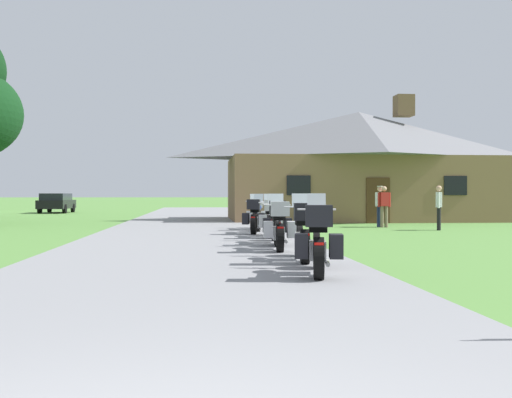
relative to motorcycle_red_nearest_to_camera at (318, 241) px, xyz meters
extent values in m
plane|color=#56893D|center=(-2.08, 12.98, -0.61)|extent=(500.00, 500.00, 0.00)
cube|color=gray|center=(-2.08, 10.98, -0.58)|extent=(6.40, 80.00, 0.06)
cylinder|color=black|center=(0.16, 0.95, -0.23)|extent=(0.21, 0.65, 0.64)
cylinder|color=black|center=(-0.08, -0.47, -0.23)|extent=(0.26, 0.66, 0.64)
cube|color=silver|center=(0.04, 0.22, -0.17)|extent=(0.35, 0.60, 0.30)
ellipsoid|color=maroon|center=(0.08, 0.48, 0.28)|extent=(0.38, 0.56, 0.26)
cube|color=black|center=(0.00, 0.02, 0.19)|extent=(0.36, 0.56, 0.10)
cylinder|color=silver|center=(0.15, 0.91, 0.47)|extent=(0.66, 0.14, 0.03)
cylinder|color=silver|center=(0.16, 0.95, 0.13)|extent=(0.10, 0.24, 0.73)
cube|color=#B2BCC6|center=(0.17, 1.01, 0.61)|extent=(0.33, 0.16, 0.27)
sphere|color=silver|center=(0.15, 0.91, 0.33)|extent=(0.11, 0.11, 0.11)
cube|color=black|center=(-0.09, -0.52, 0.41)|extent=(0.45, 0.42, 0.32)
cube|color=red|center=(-0.12, -0.69, 0.00)|extent=(0.14, 0.05, 0.06)
cylinder|color=silver|center=(0.11, -0.18, -0.33)|extent=(0.16, 0.55, 0.07)
cube|color=black|center=(-0.33, -0.38, -0.05)|extent=(0.26, 0.43, 0.36)
cube|color=black|center=(0.18, -0.46, -0.05)|extent=(0.26, 0.43, 0.36)
cylinder|color=black|center=(0.21, 3.05, -0.23)|extent=(0.17, 0.65, 0.64)
cylinder|color=black|center=(0.07, 1.62, -0.23)|extent=(0.22, 0.65, 0.64)
cube|color=silver|center=(0.14, 2.31, -0.17)|extent=(0.31, 0.58, 0.30)
ellipsoid|color=#B2B5BC|center=(0.16, 2.57, 0.28)|extent=(0.35, 0.55, 0.26)
cube|color=black|center=(0.12, 2.11, 0.19)|extent=(0.33, 0.54, 0.10)
cylinder|color=silver|center=(0.21, 3.01, 0.47)|extent=(0.66, 0.10, 0.03)
cylinder|color=silver|center=(0.21, 3.05, 0.13)|extent=(0.08, 0.24, 0.73)
cube|color=#B2BCC6|center=(0.21, 3.11, 0.61)|extent=(0.33, 0.14, 0.27)
sphere|color=silver|center=(0.21, 3.01, 0.33)|extent=(0.11, 0.11, 0.11)
cube|color=black|center=(0.06, 1.57, 0.41)|extent=(0.43, 0.40, 0.32)
cube|color=red|center=(0.05, 1.40, 0.00)|extent=(0.14, 0.04, 0.06)
cylinder|color=silver|center=(0.24, 1.92, -0.33)|extent=(0.12, 0.55, 0.07)
cylinder|color=black|center=(0.03, 5.38, -0.23)|extent=(0.16, 0.65, 0.64)
cylinder|color=black|center=(-0.09, 3.94, -0.23)|extent=(0.20, 0.65, 0.64)
cube|color=silver|center=(-0.03, 4.64, -0.17)|extent=(0.30, 0.58, 0.30)
ellipsoid|color=#B2B5BC|center=(-0.01, 4.90, 0.28)|extent=(0.34, 0.54, 0.26)
cube|color=black|center=(-0.05, 4.44, 0.19)|extent=(0.32, 0.54, 0.10)
cylinder|color=silver|center=(0.03, 5.34, 0.47)|extent=(0.66, 0.08, 0.03)
cylinder|color=silver|center=(0.03, 5.38, 0.13)|extent=(0.08, 0.24, 0.73)
cube|color=#B2BCC6|center=(0.03, 5.44, 0.61)|extent=(0.33, 0.13, 0.27)
sphere|color=silver|center=(0.03, 5.34, 0.33)|extent=(0.11, 0.11, 0.11)
cube|color=#B7B7BC|center=(-0.09, 3.89, 0.41)|extent=(0.43, 0.39, 0.32)
cube|color=red|center=(-0.10, 3.72, 0.00)|extent=(0.14, 0.04, 0.06)
cylinder|color=silver|center=(0.08, 4.25, -0.33)|extent=(0.11, 0.55, 0.07)
cube|color=#B7B7BC|center=(-0.34, 4.01, -0.05)|extent=(0.23, 0.41, 0.36)
cube|color=#B7B7BC|center=(0.18, 3.97, -0.05)|extent=(0.23, 0.41, 0.36)
cylinder|color=black|center=(0.19, 7.29, -0.23)|extent=(0.15, 0.65, 0.64)
cylinder|color=black|center=(0.10, 5.85, -0.23)|extent=(0.19, 0.65, 0.64)
cube|color=silver|center=(0.14, 6.55, -0.17)|extent=(0.29, 0.57, 0.30)
ellipsoid|color=gold|center=(0.16, 6.81, 0.28)|extent=(0.33, 0.54, 0.26)
cube|color=black|center=(0.13, 6.35, 0.19)|extent=(0.31, 0.54, 0.10)
cylinder|color=silver|center=(0.18, 7.25, 0.47)|extent=(0.66, 0.07, 0.03)
cylinder|color=silver|center=(0.19, 7.29, 0.13)|extent=(0.07, 0.24, 0.73)
cube|color=#B2BCC6|center=(0.19, 7.35, 0.61)|extent=(0.33, 0.13, 0.27)
sphere|color=silver|center=(0.18, 7.25, 0.33)|extent=(0.11, 0.11, 0.11)
cube|color=black|center=(0.10, 5.80, 0.41)|extent=(0.42, 0.38, 0.32)
cube|color=red|center=(0.08, 5.63, 0.00)|extent=(0.14, 0.04, 0.06)
cylinder|color=silver|center=(0.26, 6.16, -0.33)|extent=(0.10, 0.55, 0.07)
cube|color=black|center=(-0.16, 5.92, -0.05)|extent=(0.22, 0.41, 0.36)
cube|color=black|center=(0.36, 5.89, -0.05)|extent=(0.22, 0.41, 0.36)
cylinder|color=black|center=(0.31, 9.61, -0.23)|extent=(0.15, 0.65, 0.64)
cylinder|color=black|center=(0.22, 8.18, -0.23)|extent=(0.19, 0.65, 0.64)
cube|color=silver|center=(0.26, 8.88, -0.17)|extent=(0.30, 0.58, 0.30)
ellipsoid|color=silver|center=(0.28, 9.14, 0.28)|extent=(0.33, 0.54, 0.26)
cube|color=black|center=(0.25, 8.68, 0.19)|extent=(0.31, 0.54, 0.10)
cylinder|color=silver|center=(0.31, 9.57, 0.47)|extent=(0.66, 0.07, 0.03)
cylinder|color=silver|center=(0.31, 9.61, 0.13)|extent=(0.08, 0.24, 0.73)
cube|color=#B2BCC6|center=(0.31, 9.67, 0.61)|extent=(0.33, 0.13, 0.27)
sphere|color=silver|center=(0.31, 9.57, 0.33)|extent=(0.11, 0.11, 0.11)
cube|color=#B7B7BC|center=(0.22, 8.13, 0.41)|extent=(0.42, 0.38, 0.32)
cube|color=red|center=(0.20, 7.96, 0.00)|extent=(0.14, 0.04, 0.06)
cylinder|color=silver|center=(0.38, 8.49, -0.33)|extent=(0.11, 0.55, 0.07)
cube|color=#B7B7BC|center=(-0.04, 8.24, -0.05)|extent=(0.23, 0.41, 0.36)
cube|color=#B7B7BC|center=(0.48, 8.21, -0.05)|extent=(0.23, 0.41, 0.36)
cylinder|color=black|center=(0.15, 11.45, -0.23)|extent=(0.23, 0.65, 0.64)
cylinder|color=black|center=(-0.13, 10.04, -0.23)|extent=(0.28, 0.66, 0.64)
cube|color=silver|center=(0.01, 10.72, -0.17)|extent=(0.37, 0.60, 0.30)
ellipsoid|color=#1E3899|center=(0.06, 10.98, 0.28)|extent=(0.40, 0.57, 0.26)
cube|color=black|center=(-0.03, 10.53, 0.19)|extent=(0.38, 0.57, 0.10)
cylinder|color=silver|center=(0.15, 11.41, 0.47)|extent=(0.65, 0.16, 0.03)
cylinder|color=silver|center=(0.15, 11.45, 0.13)|extent=(0.11, 0.24, 0.73)
cube|color=#B2BCC6|center=(0.17, 11.51, 0.61)|extent=(0.34, 0.17, 0.27)
sphere|color=silver|center=(0.15, 11.41, 0.33)|extent=(0.11, 0.11, 0.11)
cube|color=black|center=(-0.14, 9.99, 0.41)|extent=(0.46, 0.43, 0.32)
cube|color=red|center=(-0.17, 9.82, 0.00)|extent=(0.14, 0.06, 0.06)
cylinder|color=silver|center=(0.07, 10.32, -0.33)|extent=(0.18, 0.55, 0.07)
cube|color=black|center=(-0.38, 10.14, -0.05)|extent=(0.28, 0.43, 0.36)
cube|color=black|center=(0.13, 10.04, -0.05)|extent=(0.28, 0.43, 0.36)
cylinder|color=black|center=(0.22, 13.75, -0.23)|extent=(0.13, 0.64, 0.64)
cylinder|color=black|center=(0.18, 12.31, -0.23)|extent=(0.17, 0.64, 0.64)
cube|color=silver|center=(0.20, 13.01, -0.17)|extent=(0.28, 0.57, 0.30)
ellipsoid|color=#B2B5BC|center=(0.21, 13.27, 0.28)|extent=(0.32, 0.53, 0.26)
cube|color=black|center=(0.19, 12.81, 0.19)|extent=(0.30, 0.53, 0.10)
cylinder|color=silver|center=(0.22, 13.71, 0.47)|extent=(0.66, 0.05, 0.03)
cylinder|color=silver|center=(0.22, 13.75, 0.13)|extent=(0.07, 0.24, 0.73)
cube|color=#B2BCC6|center=(0.23, 13.81, 0.61)|extent=(0.32, 0.12, 0.27)
sphere|color=silver|center=(0.22, 13.71, 0.33)|extent=(0.11, 0.11, 0.11)
cube|color=#B7B7BC|center=(0.18, 12.26, 0.41)|extent=(0.41, 0.37, 0.32)
cube|color=red|center=(0.17, 12.09, 0.00)|extent=(0.14, 0.03, 0.06)
cylinder|color=silver|center=(0.33, 12.63, -0.33)|extent=(0.09, 0.55, 0.07)
cube|color=#B7B7BC|center=(-0.08, 12.37, -0.05)|extent=(0.21, 0.41, 0.36)
cube|color=#B7B7BC|center=(0.44, 12.35, -0.05)|extent=(0.21, 0.41, 0.36)
cube|color=brown|center=(6.34, 21.67, 0.98)|extent=(13.19, 6.81, 3.18)
pyramid|color=slate|center=(6.34, 21.67, 3.77)|extent=(13.99, 7.22, 2.40)
cube|color=brown|center=(8.72, 21.67, 5.32)|extent=(0.90, 0.90, 1.10)
cube|color=#472D19|center=(6.34, 18.23, 0.44)|extent=(1.10, 0.08, 2.10)
cube|color=black|center=(2.65, 18.23, 1.14)|extent=(1.10, 0.06, 0.90)
cube|color=black|center=(10.04, 18.23, 1.14)|extent=(1.10, 0.06, 0.90)
cylinder|color=navy|center=(5.52, 15.01, -0.18)|extent=(0.14, 0.14, 0.86)
cylinder|color=navy|center=(5.47, 15.18, -0.18)|extent=(0.14, 0.14, 0.86)
cube|color=silver|center=(5.49, 15.09, 0.53)|extent=(0.31, 0.41, 0.56)
cylinder|color=silver|center=(5.56, 14.87, 0.51)|extent=(0.09, 0.09, 0.58)
cylinder|color=silver|center=(5.43, 15.31, 0.51)|extent=(0.09, 0.09, 0.58)
sphere|color=tan|center=(5.49, 15.09, 0.95)|extent=(0.21, 0.21, 0.21)
cylinder|color=#B2AD99|center=(5.49, 15.09, 1.05)|extent=(0.22, 0.22, 0.05)
cylinder|color=#75664C|center=(5.49, 14.78, -0.18)|extent=(0.14, 0.14, 0.86)
cylinder|color=#75664C|center=(5.67, 14.80, -0.18)|extent=(0.14, 0.14, 0.86)
cube|color=#A8231E|center=(5.58, 14.79, 0.53)|extent=(0.38, 0.26, 0.56)
cylinder|color=#A8231E|center=(5.35, 14.76, 0.51)|extent=(0.09, 0.09, 0.58)
cylinder|color=#A8231E|center=(5.81, 14.81, 0.51)|extent=(0.09, 0.09, 0.58)
sphere|color=tan|center=(5.58, 14.79, 0.95)|extent=(0.21, 0.21, 0.21)
cylinder|color=black|center=(7.07, 12.78, -0.18)|extent=(0.14, 0.14, 0.86)
cylinder|color=black|center=(6.99, 12.61, -0.18)|extent=(0.14, 0.14, 0.86)
cube|color=silver|center=(7.03, 12.69, 0.53)|extent=(0.34, 0.42, 0.56)
cylinder|color=silver|center=(7.12, 12.90, 0.51)|extent=(0.09, 0.09, 0.58)
cylinder|color=silver|center=(6.94, 12.48, 0.51)|extent=(0.09, 0.09, 0.58)
sphere|color=tan|center=(7.03, 12.69, 0.95)|extent=(0.21, 0.21, 0.21)
cube|color=black|center=(-12.07, 36.04, 0.01)|extent=(1.85, 4.60, 0.60)
cube|color=black|center=(-12.07, 35.84, 0.55)|extent=(1.63, 3.22, 0.48)
cylinder|color=black|center=(-12.92, 37.46, -0.29)|extent=(0.22, 0.64, 0.64)
cylinder|color=black|center=(-11.23, 37.46, -0.29)|extent=(0.22, 0.64, 0.64)
cylinder|color=black|center=(-12.92, 34.61, -0.29)|extent=(0.22, 0.64, 0.64)
cylinder|color=black|center=(-11.22, 34.61, -0.29)|extent=(0.22, 0.64, 0.64)
camera|label=1|loc=(-1.87, -9.60, 0.73)|focal=43.44mm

